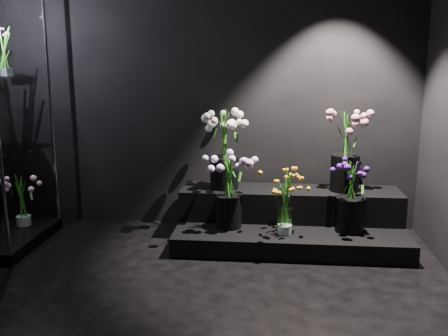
# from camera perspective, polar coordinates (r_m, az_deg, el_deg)

# --- Properties ---
(floor) EXTENTS (4.00, 4.00, 0.00)m
(floor) POSITION_cam_1_polar(r_m,az_deg,el_deg) (3.23, -6.67, -17.59)
(floor) COLOR black
(floor) RESTS_ON ground
(wall_back) EXTENTS (4.00, 0.00, 4.00)m
(wall_back) POSITION_cam_1_polar(r_m,az_deg,el_deg) (4.78, -2.05, 9.85)
(wall_back) COLOR black
(wall_back) RESTS_ON floor
(display_riser) EXTENTS (1.99, 0.89, 0.44)m
(display_riser) POSITION_cam_1_polar(r_m,az_deg,el_deg) (4.57, 7.51, -5.93)
(display_riser) COLOR black
(display_riser) RESTS_ON floor
(bouquet_orange_bells) EXTENTS (0.37, 0.37, 0.53)m
(bouquet_orange_bells) POSITION_cam_1_polar(r_m,az_deg,el_deg) (4.18, 7.01, -3.94)
(bouquet_orange_bells) COLOR white
(bouquet_orange_bells) RESTS_ON display_riser
(bouquet_lilac) EXTENTS (0.43, 0.43, 0.63)m
(bouquet_lilac) POSITION_cam_1_polar(r_m,az_deg,el_deg) (4.30, 0.53, -2.01)
(bouquet_lilac) COLOR black
(bouquet_lilac) RESTS_ON display_riser
(bouquet_purple) EXTENTS (0.44, 0.44, 0.61)m
(bouquet_purple) POSITION_cam_1_polar(r_m,az_deg,el_deg) (4.34, 14.34, -2.72)
(bouquet_purple) COLOR black
(bouquet_purple) RESTS_ON display_riser
(bouquet_cream_roses) EXTENTS (0.46, 0.46, 0.71)m
(bouquet_cream_roses) POSITION_cam_1_polar(r_m,az_deg,el_deg) (4.52, 0.04, 2.75)
(bouquet_cream_roses) COLOR black
(bouquet_cream_roses) RESTS_ON display_riser
(bouquet_pink_roses) EXTENTS (0.49, 0.49, 0.71)m
(bouquet_pink_roses) POSITION_cam_1_polar(r_m,az_deg,el_deg) (4.56, 13.79, 2.52)
(bouquet_pink_roses) COLOR black
(bouquet_pink_roses) RESTS_ON display_riser
(bouquet_case_magenta) EXTENTS (0.27, 0.27, 0.41)m
(bouquet_case_magenta) POSITION_cam_1_polar(r_m,az_deg,el_deg) (4.71, -23.79, 12.17)
(bouquet_case_magenta) COLOR white
(bouquet_case_magenta) RESTS_ON display_case
(bouquet_case_base_pink) EXTENTS (0.40, 0.40, 0.48)m
(bouquet_case_base_pink) POSITION_cam_1_polar(r_m,az_deg,el_deg) (4.94, -22.11, -3.31)
(bouquet_case_base_pink) COLOR white
(bouquet_case_base_pink) RESTS_ON display_case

